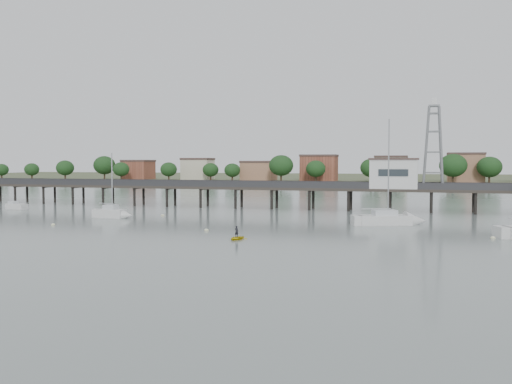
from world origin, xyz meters
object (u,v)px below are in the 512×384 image
yellow_dinghy (237,239)px  sailboat_c (396,220)px  sailboat_b (115,214)px  white_tender (16,206)px  lattice_tower (433,147)px  pier (256,188)px

yellow_dinghy → sailboat_c: bearing=59.5°
sailboat_b → white_tender: 27.97m
sailboat_c → sailboat_b: 42.11m
sailboat_c → lattice_tower: bearing=55.9°
lattice_tower → sailboat_c: size_ratio=1.01×
sailboat_b → white_tender: bearing=164.7°
sailboat_c → white_tender: size_ratio=3.62×
pier → sailboat_c: (26.40, -21.53, -3.16)m
pier → yellow_dinghy: bearing=-76.5°
sailboat_c → white_tender: 68.59m
pier → yellow_dinghy: size_ratio=59.30×
pier → lattice_tower: (31.50, 0.00, 7.31)m
lattice_tower → sailboat_b: lattice_tower is taller
sailboat_c → white_tender: (-68.21, 7.29, -0.15)m
sailboat_c → yellow_dinghy: size_ratio=6.08×
lattice_tower → yellow_dinghy: 48.58m
lattice_tower → sailboat_b: bearing=-152.9°
lattice_tower → sailboat_b: (-47.14, -24.10, -10.44)m
pier → sailboat_b: sailboat_b is taller
pier → sailboat_c: sailboat_c is taller
sailboat_c → yellow_dinghy: sailboat_c is taller
lattice_tower → yellow_dinghy: size_ratio=6.13×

